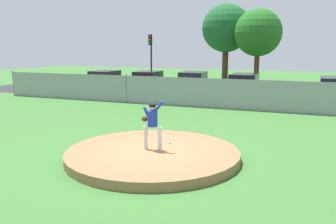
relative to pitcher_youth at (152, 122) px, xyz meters
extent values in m
plane|color=#386B2D|center=(0.04, 5.94, -1.20)|extent=(80.00, 80.00, 0.00)
cube|color=#2B2B2D|center=(0.04, 14.44, -1.19)|extent=(44.00, 7.00, 0.01)
cylinder|color=olive|center=(0.04, -0.06, -1.06)|extent=(5.56, 5.56, 0.28)
cylinder|color=silver|center=(-0.23, -0.02, -0.54)|extent=(0.13, 0.13, 0.76)
cylinder|color=silver|center=(0.25, 0.02, -0.54)|extent=(0.13, 0.13, 0.76)
cylinder|color=navy|center=(0.01, 0.00, 0.10)|extent=(0.32, 0.32, 0.51)
cylinder|color=navy|center=(0.19, 0.00, 0.46)|extent=(0.39, 0.12, 0.47)
cylinder|color=navy|center=(-0.17, 0.00, 0.23)|extent=(0.29, 0.11, 0.46)
ellipsoid|color=#4C2D14|center=(-0.29, 0.05, 0.06)|extent=(0.20, 0.12, 0.18)
sphere|color=tan|center=(0.01, 0.00, 0.45)|extent=(0.20, 0.20, 0.20)
cylinder|color=black|center=(0.01, 0.00, 0.52)|extent=(0.21, 0.21, 0.09)
sphere|color=white|center=(0.27, 0.88, -0.88)|extent=(0.07, 0.07, 0.07)
cube|color=gray|center=(0.04, 9.94, -0.32)|extent=(31.29, 0.03, 1.75)
cylinder|color=slate|center=(-15.61, 9.94, -0.27)|extent=(0.07, 0.07, 1.85)
cylinder|color=slate|center=(-6.22, 9.94, -0.27)|extent=(0.07, 0.07, 1.85)
cube|color=#A81919|center=(-6.95, 14.87, -0.52)|extent=(1.92, 4.03, 0.70)
cube|color=black|center=(-6.95, 14.87, 0.17)|extent=(1.74, 2.23, 0.67)
cylinder|color=black|center=(-6.96, 16.11, -0.88)|extent=(1.93, 0.67, 0.64)
cylinder|color=black|center=(-6.93, 13.63, -0.88)|extent=(1.93, 0.67, 0.64)
cube|color=silver|center=(-10.55, 14.43, -0.53)|extent=(1.92, 4.17, 0.68)
cube|color=black|center=(-10.55, 14.43, 0.15)|extent=(1.75, 2.30, 0.68)
cylinder|color=black|center=(-10.54, 15.72, -0.88)|extent=(1.94, 0.66, 0.64)
cylinder|color=black|center=(-10.56, 13.15, -0.88)|extent=(1.94, 0.66, 0.64)
cube|color=maroon|center=(0.50, 14.64, -0.51)|extent=(1.91, 4.59, 0.73)
cube|color=black|center=(0.50, 14.64, 0.19)|extent=(1.75, 2.53, 0.67)
cylinder|color=black|center=(0.49, 16.06, -0.88)|extent=(1.96, 0.65, 0.64)
cylinder|color=black|center=(0.50, 13.22, -0.88)|extent=(1.96, 0.65, 0.64)
cube|color=slate|center=(6.19, 14.03, -0.48)|extent=(1.98, 4.69, 0.79)
cube|color=black|center=(6.19, 14.03, 0.21)|extent=(1.78, 2.59, 0.60)
cylinder|color=black|center=(6.22, 15.47, -0.88)|extent=(1.95, 0.68, 0.64)
cylinder|color=black|center=(6.16, 12.59, -0.88)|extent=(1.95, 0.68, 0.64)
cube|color=#B7BABF|center=(-3.05, 14.11, -0.48)|extent=(2.12, 4.30, 0.78)
cube|color=black|center=(-3.05, 14.11, 0.26)|extent=(1.84, 2.41, 0.70)
cylinder|color=black|center=(-3.15, 15.40, -0.88)|extent=(1.92, 0.78, 0.64)
cylinder|color=black|center=(-2.95, 12.82, -0.88)|extent=(1.92, 0.78, 0.64)
cone|color=orange|center=(-1.12, 12.15, -0.92)|extent=(0.32, 0.32, 0.55)
cube|color=black|center=(-1.12, 12.15, -1.18)|extent=(0.40, 0.40, 0.03)
cylinder|color=black|center=(-8.37, 18.70, 1.11)|extent=(0.14, 0.14, 4.62)
cube|color=black|center=(-8.37, 18.52, 2.97)|extent=(0.28, 0.24, 0.90)
sphere|color=red|center=(-8.37, 18.40, 3.24)|extent=(0.18, 0.18, 0.18)
sphere|color=orange|center=(-8.37, 18.40, 2.97)|extent=(0.18, 0.18, 0.18)
sphere|color=green|center=(-8.37, 18.40, 2.70)|extent=(0.18, 0.18, 0.18)
cylinder|color=#4C331E|center=(-2.72, 23.11, 0.66)|extent=(0.57, 0.57, 3.72)
sphere|color=#1C5B2A|center=(-2.72, 23.11, 4.07)|extent=(4.44, 4.44, 4.44)
cylinder|color=#4C331E|center=(0.38, 21.70, 0.48)|extent=(0.44, 0.44, 3.34)
sphere|color=#22671F|center=(0.38, 21.70, 3.57)|extent=(4.07, 4.07, 4.07)
camera|label=1|loc=(4.46, -10.01, 2.33)|focal=37.65mm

